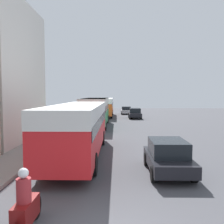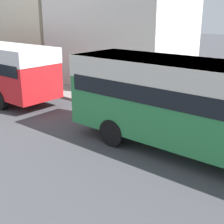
% 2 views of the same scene
% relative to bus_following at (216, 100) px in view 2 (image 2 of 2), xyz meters
% --- Properties ---
extents(building_corner, '(7.00, 9.91, 8.24)m').
position_rel_bus_following_xyz_m(building_corner, '(-7.65, -18.80, 2.09)').
color(building_corner, beige).
rests_on(building_corner, ground_plane).
extents(building_midblock, '(5.12, 8.61, 10.16)m').
position_rel_bus_following_xyz_m(building_midblock, '(-6.72, -9.18, 3.06)').
color(building_midblock, silver).
rests_on(building_midblock, ground_plane).
extents(bus_following, '(2.61, 10.33, 3.12)m').
position_rel_bus_following_xyz_m(bus_following, '(0.00, 0.00, 0.00)').
color(bus_following, '#2D8447').
rests_on(bus_following, ground_plane).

